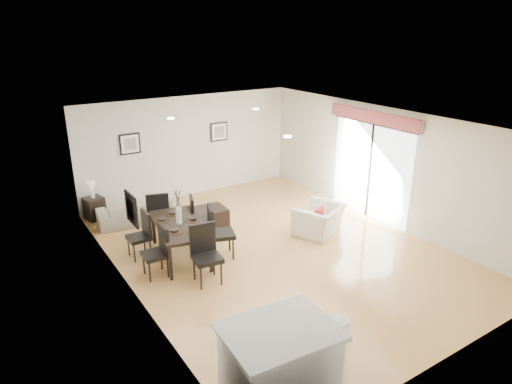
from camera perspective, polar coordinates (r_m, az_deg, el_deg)
ground at (r=9.58m, az=2.38°, el=-7.22°), size 8.00×8.00×0.00m
wall_back at (r=12.37m, az=-8.35°, el=5.64°), size 6.00×0.04×2.70m
wall_front at (r=6.52m, az=23.64°, el=-9.63°), size 6.00×0.04×2.70m
wall_left at (r=7.81m, az=-15.78°, el=-3.67°), size 0.04×8.00×2.70m
wall_right at (r=10.98m, az=15.39°, el=3.26°), size 0.04×8.00×2.70m
ceiling at (r=8.68m, az=2.64°, el=8.81°), size 6.00×8.00×0.02m
sofa at (r=11.14m, az=-14.39°, el=-2.27°), size 1.97×0.96×0.55m
armchair at (r=10.24m, az=7.87°, el=-3.48°), size 1.30×1.23×0.67m
courtyard_plant_a at (r=13.37m, az=23.61°, el=0.52°), size 0.54×0.47×0.60m
courtyard_plant_b at (r=14.38m, az=18.15°, el=2.69°), size 0.40×0.40×0.68m
dining_table at (r=9.15m, az=-9.54°, el=-4.31°), size 1.19×1.89×0.73m
dining_chair_wnear at (r=8.63m, az=-12.05°, el=-6.90°), size 0.45×0.45×0.97m
dining_chair_wfar at (r=9.39m, az=-14.05°, el=-4.88°), size 0.43×0.43×0.95m
dining_chair_enear at (r=9.07m, az=-4.93°, el=-4.65°), size 0.62×0.62×1.09m
dining_chair_efar at (r=9.81m, az=-7.33°, el=-3.03°), size 0.59×0.59×1.02m
dining_chair_head at (r=8.29m, az=-6.38°, el=-7.24°), size 0.55×0.55×1.08m
dining_chair_foot at (r=10.10m, az=-12.16°, el=-2.52°), size 0.59×0.59×1.06m
vase at (r=9.02m, az=-9.66°, el=-2.33°), size 0.85×1.34×0.71m
coffee_table at (r=10.60m, az=-6.62°, el=-3.28°), size 1.11×0.71×0.43m
side_table at (r=11.61m, az=-19.54°, el=-1.93°), size 0.48×0.48×0.54m
table_lamp at (r=11.43m, az=-19.85°, el=0.53°), size 0.21×0.21×0.40m
cushion at (r=10.04m, az=7.86°, el=-2.78°), size 0.30×0.21×0.29m
kitchen_island at (r=6.03m, az=2.91°, el=-20.37°), size 1.44×1.15×0.96m
bar_stool at (r=6.43m, az=10.06°, el=-16.17°), size 0.33×0.33×0.73m
framed_print_back_left at (r=11.72m, az=-15.48°, el=5.82°), size 0.52×0.04×0.52m
framed_print_back_right at (r=12.67m, az=-4.64°, el=7.52°), size 0.52×0.04×0.52m
framed_print_left_wall at (r=7.52m, az=-15.31°, el=-2.06°), size 0.04×0.52×0.52m
sliding_door at (r=11.06m, az=14.23°, el=5.18°), size 0.12×2.70×2.57m
courtyard at (r=14.02m, az=21.34°, el=4.37°), size 6.00×6.00×2.00m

